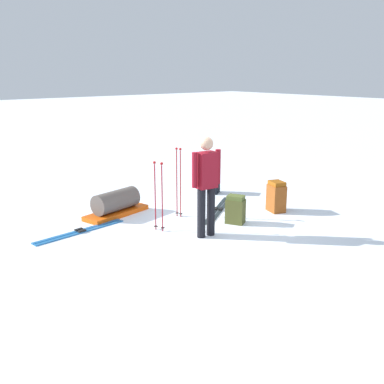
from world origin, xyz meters
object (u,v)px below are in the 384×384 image
(backpack_bright, at_px, (235,210))
(ski_poles_planted_far, at_px, (179,179))
(skier_standing, at_px, (206,182))
(backpack_small_spare, at_px, (214,182))
(gear_sled, at_px, (116,204))
(ski_pair_near, at_px, (80,231))
(ski_pair_far, at_px, (218,210))
(ski_poles_planted_near, at_px, (159,193))
(backpack_large_dark, at_px, (276,197))

(backpack_bright, xyz_separation_m, ski_poles_planted_far, (0.98, 0.56, 0.49))
(skier_standing, relative_size, backpack_small_spare, 3.07)
(ski_poles_planted_far, bearing_deg, gear_sled, 46.36)
(ski_pair_near, bearing_deg, ski_pair_far, -102.30)
(skier_standing, bearing_deg, ski_poles_planted_far, -14.95)
(backpack_bright, xyz_separation_m, ski_poles_planted_near, (0.57, 1.31, 0.43))
(ski_poles_planted_far, bearing_deg, backpack_large_dark, -119.66)
(ski_poles_planted_near, relative_size, gear_sled, 0.87)
(ski_pair_far, relative_size, backpack_small_spare, 2.98)
(ski_pair_near, relative_size, ski_poles_planted_far, 1.31)
(ski_pair_far, height_order, ski_poles_planted_far, ski_poles_planted_far)
(skier_standing, distance_m, ski_pair_near, 2.39)
(ski_poles_planted_near, bearing_deg, backpack_bright, -113.43)
(backpack_small_spare, height_order, gear_sled, backpack_small_spare)
(skier_standing, relative_size, ski_pair_far, 1.03)
(backpack_bright, height_order, gear_sled, backpack_bright)
(skier_standing, xyz_separation_m, ski_poles_planted_near, (0.74, 0.45, -0.27))
(backpack_large_dark, xyz_separation_m, ski_poles_planted_near, (0.56, 2.46, 0.39))
(ski_pair_far, distance_m, backpack_large_dark, 1.19)
(backpack_small_spare, height_order, ski_poles_planted_far, ski_poles_planted_far)
(ski_poles_planted_near, bearing_deg, ski_pair_near, 54.34)
(ski_pair_near, relative_size, ski_poles_planted_near, 1.43)
(backpack_small_spare, bearing_deg, ski_pair_near, 97.61)
(backpack_large_dark, distance_m, backpack_bright, 1.15)
(ski_pair_far, xyz_separation_m, ski_poles_planted_near, (-0.21, 1.61, 0.68))
(ski_poles_planted_far, bearing_deg, skier_standing, 165.05)
(skier_standing, relative_size, ski_pair_near, 0.96)
(ski_pair_near, distance_m, backpack_small_spare, 3.61)
(ski_pair_far, bearing_deg, ski_poles_planted_far, 76.59)
(ski_pair_far, bearing_deg, skier_standing, 129.28)
(skier_standing, bearing_deg, ski_poles_planted_near, 31.58)
(backpack_large_dark, bearing_deg, backpack_bright, 90.49)
(skier_standing, relative_size, gear_sled, 1.20)
(ski_pair_far, relative_size, ski_poles_planted_near, 1.33)
(ski_pair_far, distance_m, backpack_bright, 0.87)
(ski_pair_far, bearing_deg, ski_pair_near, 77.70)
(backpack_bright, distance_m, ski_poles_planted_far, 1.23)
(ski_pair_near, bearing_deg, backpack_small_spare, -82.39)
(backpack_bright, bearing_deg, ski_poles_planted_far, 29.55)
(ski_pair_far, xyz_separation_m, backpack_small_spare, (1.07, -0.85, 0.26))
(ski_pair_far, xyz_separation_m, ski_poles_planted_far, (0.20, 0.85, 0.73))
(backpack_bright, height_order, ski_poles_planted_near, ski_poles_planted_near)
(ski_poles_planted_far, bearing_deg, ski_pair_far, -103.41)
(backpack_small_spare, bearing_deg, backpack_large_dark, -179.69)
(skier_standing, distance_m, ski_poles_planted_near, 0.90)
(ski_poles_planted_far, bearing_deg, backpack_small_spare, -62.83)
(backpack_large_dark, relative_size, ski_poles_planted_far, 0.46)
(skier_standing, height_order, ski_pair_far, skier_standing)
(ski_poles_planted_near, relative_size, ski_poles_planted_far, 0.92)
(ski_pair_near, height_order, backpack_small_spare, backpack_small_spare)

